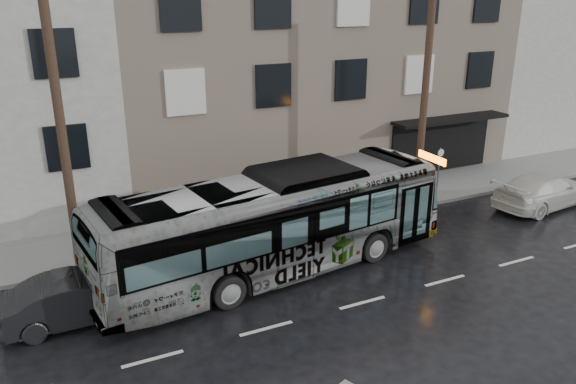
% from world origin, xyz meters
% --- Properties ---
extents(ground, '(120.00, 120.00, 0.00)m').
position_xyz_m(ground, '(0.00, 0.00, 0.00)').
color(ground, black).
rests_on(ground, ground).
extents(sidewalk, '(90.00, 3.60, 0.15)m').
position_xyz_m(sidewalk, '(0.00, 4.90, 0.07)').
color(sidewalk, gray).
rests_on(sidewalk, ground).
extents(building_taupe, '(20.00, 12.00, 11.00)m').
position_xyz_m(building_taupe, '(5.00, 12.70, 5.50)').
color(building_taupe, '#7A685E').
rests_on(building_taupe, ground).
extents(building_filler, '(18.00, 12.00, 12.00)m').
position_xyz_m(building_filler, '(24.00, 12.70, 6.00)').
color(building_filler, beige).
rests_on(building_filler, ground).
extents(utility_pole_front, '(0.30, 0.30, 9.00)m').
position_xyz_m(utility_pole_front, '(6.50, 3.30, 4.65)').
color(utility_pole_front, '#483224').
rests_on(utility_pole_front, sidewalk).
extents(utility_pole_rear, '(0.30, 0.30, 9.00)m').
position_xyz_m(utility_pole_rear, '(-7.50, 3.30, 4.65)').
color(utility_pole_rear, '#483224').
rests_on(utility_pole_rear, sidewalk).
extents(sign_post, '(0.06, 0.06, 2.40)m').
position_xyz_m(sign_post, '(7.60, 3.30, 1.35)').
color(sign_post, slate).
rests_on(sign_post, sidewalk).
extents(bus, '(12.67, 4.43, 3.46)m').
position_xyz_m(bus, '(-1.53, 0.57, 1.73)').
color(bus, '#B2B2B2').
rests_on(bus, ground).
extents(white_sedan, '(5.36, 2.71, 1.49)m').
position_xyz_m(white_sedan, '(11.52, 0.97, 0.75)').
color(white_sedan, silver).
rests_on(white_sedan, ground).
extents(dark_sedan, '(4.35, 1.59, 1.43)m').
position_xyz_m(dark_sedan, '(-7.78, 0.21, 0.71)').
color(dark_sedan, black).
rests_on(dark_sedan, ground).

